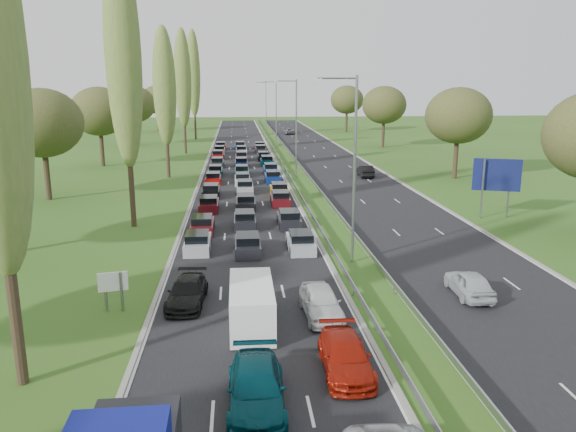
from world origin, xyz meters
name	(u,v)px	position (x,y,z in m)	size (l,w,h in m)	color
ground	(294,174)	(4.50, 80.00, 0.00)	(260.00, 260.00, 0.00)	#36551A
near_carriageway	(242,172)	(-2.25, 82.50, 0.00)	(10.50, 215.00, 0.04)	black
far_carriageway	(342,171)	(11.25, 82.50, 0.00)	(10.50, 215.00, 0.04)	black
central_reservation	(293,167)	(4.50, 82.50, 0.55)	(2.36, 215.00, 0.32)	gray
lamp_columns	(296,129)	(4.50, 78.00, 6.00)	(0.18, 140.18, 12.00)	gray
poplar_row	(151,74)	(-11.50, 68.17, 12.39)	(2.80, 127.80, 22.44)	#2D2116
woodland_left	(30,126)	(-22.00, 62.63, 7.68)	(8.00, 166.00, 11.10)	#2D2116
woodland_right	(489,120)	(24.00, 66.67, 7.68)	(8.00, 153.00, 11.10)	#2D2116
traffic_queue_fill	(243,175)	(-2.24, 77.44, 0.44)	(9.05, 67.99, 0.80)	#B2B7BC
near_car_3	(187,292)	(-5.72, 36.57, 0.69)	(1.88, 4.63, 1.34)	black
near_car_7	(256,388)	(-2.42, 26.45, 0.76)	(2.08, 5.11, 1.48)	#043943
near_car_11	(346,356)	(1.28, 28.70, 0.70)	(1.90, 4.68, 1.36)	#991709
near_car_12	(321,302)	(1.13, 34.34, 0.78)	(1.80, 4.47, 1.52)	silver
far_car_0	(469,283)	(9.70, 36.39, 0.74)	(1.71, 4.25, 1.45)	#B9BFC3
far_car_1	(365,171)	(13.19, 77.09, 0.75)	(1.55, 4.45, 1.47)	black
far_car_2	(289,131)	(9.39, 139.35, 0.72)	(2.31, 5.02, 1.39)	slate
white_van_rear	(251,304)	(-2.38, 33.71, 1.08)	(2.06, 5.25, 2.11)	white
info_sign	(113,286)	(-9.40, 36.02, 1.37)	(1.49, 0.40, 2.10)	gray
direction_sign	(497,178)	(19.40, 54.21, 3.57)	(3.81, 1.42, 5.20)	gray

